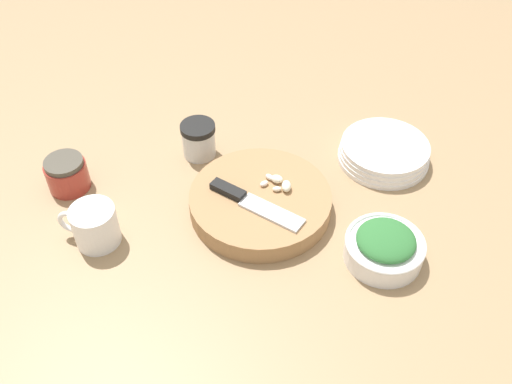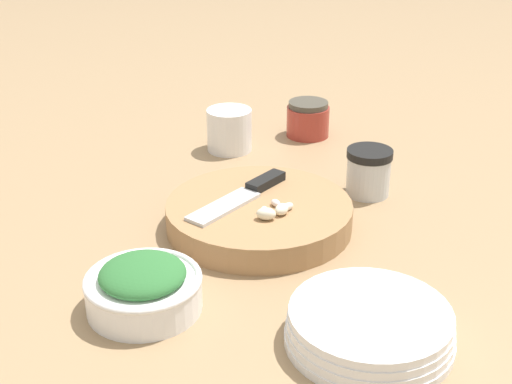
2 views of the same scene
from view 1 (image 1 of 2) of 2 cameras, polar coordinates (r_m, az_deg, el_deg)
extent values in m
plane|color=#997A56|center=(1.03, -1.26, -2.36)|extent=(5.00, 5.00, 0.00)
cylinder|color=#9E754C|center=(1.03, 0.43, -0.98)|extent=(0.26, 0.26, 0.04)
cube|color=black|center=(1.02, -2.81, 0.21)|extent=(0.07, 0.04, 0.01)
cube|color=silver|center=(0.98, 1.57, -2.05)|extent=(0.12, 0.07, 0.01)
ellipsoid|color=silver|center=(1.02, 3.06, 0.59)|extent=(0.02, 0.03, 0.02)
ellipsoid|color=beige|center=(1.02, 2.11, 0.30)|extent=(0.02, 0.01, 0.01)
ellipsoid|color=#EEE5CD|center=(1.03, 2.11, 1.30)|extent=(0.03, 0.02, 0.01)
ellipsoid|color=silver|center=(1.04, 1.37, 1.50)|extent=(0.02, 0.02, 0.01)
ellipsoid|color=#F4DCD3|center=(1.03, 0.82, 0.85)|extent=(0.02, 0.02, 0.01)
cylinder|color=white|center=(0.98, 12.64, -5.70)|extent=(0.13, 0.13, 0.04)
torus|color=white|center=(0.96, 12.82, -4.96)|extent=(0.13, 0.13, 0.01)
ellipsoid|color=#2D6B33|center=(0.96, 12.88, -4.70)|extent=(0.10, 0.10, 0.03)
cylinder|color=silver|center=(1.14, -5.73, 4.99)|extent=(0.07, 0.07, 0.06)
cylinder|color=black|center=(1.12, -5.86, 6.41)|extent=(0.07, 0.07, 0.01)
cylinder|color=white|center=(1.00, -15.78, -3.26)|extent=(0.08, 0.08, 0.07)
torus|color=white|center=(1.02, -17.94, -2.86)|extent=(0.05, 0.01, 0.05)
cylinder|color=white|center=(1.17, 12.58, 3.37)|extent=(0.18, 0.18, 0.01)
cylinder|color=white|center=(1.16, 12.66, 3.74)|extent=(0.18, 0.18, 0.01)
cylinder|color=white|center=(1.15, 12.73, 4.11)|extent=(0.17, 0.17, 0.01)
cylinder|color=white|center=(1.15, 12.81, 4.49)|extent=(0.17, 0.17, 0.01)
cylinder|color=#9E3328|center=(1.12, -18.42, 1.41)|extent=(0.08, 0.08, 0.05)
cylinder|color=#474238|center=(1.10, -18.79, 2.63)|extent=(0.07, 0.07, 0.01)
camera|label=2|loc=(1.21, 48.96, 16.92)|focal=50.00mm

